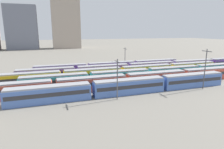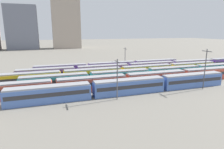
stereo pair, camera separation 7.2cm
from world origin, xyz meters
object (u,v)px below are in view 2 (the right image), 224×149
object	(u,v)px
train_track_0	(129,86)
train_track_2	(197,70)
catenary_pole_1	(125,57)
catenary_pole_2	(205,67)
train_track_3	(121,72)
catenary_pole_0	(117,77)
train_track_1	(156,78)
train_track_5	(112,67)
train_track_4	(173,66)

from	to	relation	value
train_track_0	train_track_2	size ratio (longest dim) A/B	0.50
catenary_pole_1	catenary_pole_2	world-z (taller)	catenary_pole_2
train_track_3	catenary_pole_0	bearing A→B (deg)	-113.57
train_track_0	train_track_1	size ratio (longest dim) A/B	0.60
train_track_3	train_track_1	bearing A→B (deg)	-56.60
train_track_5	train_track_2	bearing A→B (deg)	-31.13
train_track_5	catenary_pole_2	size ratio (longest dim) A/B	5.21
catenary_pole_0	catenary_pole_1	world-z (taller)	catenary_pole_0
train_track_2	catenary_pole_0	world-z (taller)	catenary_pole_0
train_track_5	train_track_3	bearing A→B (deg)	-91.21
train_track_1	train_track_2	size ratio (longest dim) A/B	0.83
train_track_0	train_track_4	world-z (taller)	same
catenary_pole_0	train_track_5	bearing A→B (deg)	73.97
train_track_2	train_track_1	bearing A→B (deg)	-164.84
train_track_0	train_track_3	distance (m)	16.07
train_track_2	catenary_pole_2	distance (m)	16.75
train_track_3	train_track_4	xyz separation A→B (m)	(23.75, 5.20, 0.00)
train_track_1	train_track_5	size ratio (longest dim) A/B	1.68
train_track_2	catenary_pole_0	xyz separation A→B (m)	(-34.16, -13.39, 3.27)
catenary_pole_2	catenary_pole_0	bearing A→B (deg)	-179.37
train_track_1	catenary_pole_2	size ratio (longest dim) A/B	8.73
train_track_1	catenary_pole_0	xyz separation A→B (m)	(-14.97, -8.19, 3.27)
train_track_1	catenary_pole_1	xyz separation A→B (m)	(-0.26, 23.50, 3.06)
train_track_1	train_track_2	world-z (taller)	same
train_track_3	catenary_pole_1	xyz separation A→B (m)	(6.60, 13.10, 3.06)
train_track_3	train_track_5	bearing A→B (deg)	88.79
catenary_pole_1	train_track_0	bearing A→B (deg)	-110.03
train_track_5	catenary_pole_0	world-z (taller)	catenary_pole_0
train_track_3	train_track_4	distance (m)	24.31
catenary_pole_2	train_track_1	bearing A→B (deg)	140.43
train_track_1	train_track_4	size ratio (longest dim) A/B	0.83
train_track_3	train_track_5	size ratio (longest dim) A/B	1.34
train_track_1	train_track_5	xyz separation A→B (m)	(-6.64, 20.80, -0.00)
train_track_5	catenary_pole_0	size ratio (longest dim) A/B	6.01
catenary_pole_2	catenary_pole_1	bearing A→B (deg)	107.39
train_track_0	catenary_pole_1	bearing A→B (deg)	69.97
train_track_4	catenary_pole_0	bearing A→B (deg)	-143.25
train_track_1	train_track_2	distance (m)	19.89
train_track_2	train_track_4	bearing A→B (deg)	102.49
train_track_1	train_track_5	distance (m)	21.83
train_track_4	catenary_pole_1	bearing A→B (deg)	155.26
train_track_3	catenary_pole_2	bearing A→B (deg)	-48.10
train_track_3	catenary_pole_0	xyz separation A→B (m)	(-8.11, -18.59, 3.27)
train_track_2	train_track_3	size ratio (longest dim) A/B	1.51
train_track_5	catenary_pole_0	xyz separation A→B (m)	(-8.33, -28.99, 3.27)
train_track_4	catenary_pole_0	distance (m)	39.89
train_track_0	train_track_5	distance (m)	26.32
train_track_4	catenary_pole_1	xyz separation A→B (m)	(-17.15, 7.90, 3.06)
train_track_1	catenary_pole_2	world-z (taller)	catenary_pole_2
train_track_0	catenary_pole_1	distance (m)	30.70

